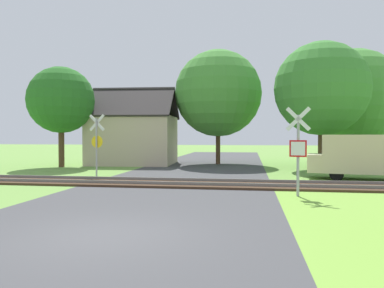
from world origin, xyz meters
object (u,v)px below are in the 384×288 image
object	(u,v)px
tree_center	(218,93)
house	(134,138)
tree_left	(61,100)
stop_sign_near	(298,147)
tree_right	(321,89)
tree_far	(353,97)
crossing_sign_far	(97,141)
mail_truck	(363,155)

from	to	relation	value
tree_center	house	bearing A→B (deg)	-173.07
tree_left	stop_sign_near	bearing A→B (deg)	-35.75
tree_left	house	bearing A→B (deg)	40.40
tree_right	tree_center	world-z (taller)	tree_center
tree_left	tree_center	distance (m)	11.50
tree_far	tree_center	bearing A→B (deg)	-174.62
tree_right	tree_far	xyz separation A→B (m)	(3.16, 4.70, -0.09)
crossing_sign_far	stop_sign_near	bearing A→B (deg)	-18.81
tree_far	tree_left	bearing A→B (deg)	-165.74
tree_center	mail_truck	xyz separation A→B (m)	(7.98, -9.17, -4.21)
tree_right	tree_center	distance (m)	7.91
stop_sign_near	tree_center	world-z (taller)	tree_center
crossing_sign_far	house	bearing A→B (deg)	103.04
crossing_sign_far	tree_center	bearing A→B (deg)	69.08
stop_sign_near	tree_right	distance (m)	12.05
tree_right	tree_far	size ratio (longest dim) A/B	0.95
stop_sign_near	crossing_sign_far	size ratio (longest dim) A/B	0.98
crossing_sign_far	tree_left	world-z (taller)	tree_left
tree_right	tree_far	world-z (taller)	tree_far
tree_left	mail_truck	size ratio (longest dim) A/B	1.36
crossing_sign_far	tree_right	size ratio (longest dim) A/B	0.40
tree_left	tree_right	xyz separation A→B (m)	(17.59, 0.57, 0.53)
crossing_sign_far	house	world-z (taller)	house
crossing_sign_far	tree_far	world-z (taller)	tree_far
tree_right	tree_far	distance (m)	5.67
stop_sign_near	tree_left	size ratio (longest dim) A/B	0.46
tree_left	tree_far	xyz separation A→B (m)	(20.75, 5.27, 0.44)
tree_left	tree_center	world-z (taller)	tree_center
house	tree_center	bearing A→B (deg)	3.43
tree_center	tree_left	bearing A→B (deg)	-157.89
stop_sign_near	mail_truck	bearing A→B (deg)	-114.11
crossing_sign_far	mail_truck	world-z (taller)	crossing_sign_far
tree_center	tree_far	bearing A→B (deg)	5.38
tree_right	stop_sign_near	bearing A→B (deg)	-104.12
tree_far	house	bearing A→B (deg)	-174.01
crossing_sign_far	mail_truck	xyz separation A→B (m)	(13.44, 1.17, -0.66)
stop_sign_near	crossing_sign_far	bearing A→B (deg)	-16.19
tree_left	mail_truck	distance (m)	19.54
tree_far	mail_truck	size ratio (longest dim) A/B	1.69
tree_right	tree_center	size ratio (longest dim) A/B	0.94
mail_truck	stop_sign_near	bearing A→B (deg)	156.54
tree_left	tree_center	size ratio (longest dim) A/B	0.80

